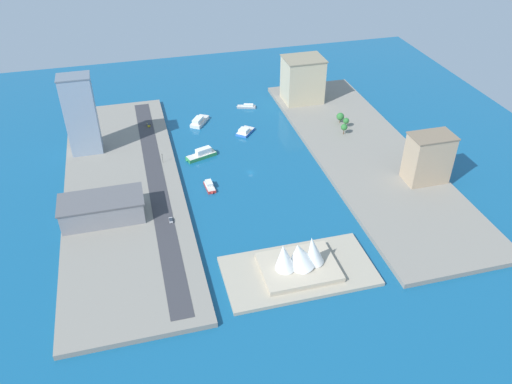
% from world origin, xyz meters
% --- Properties ---
extents(ground_plane, '(440.00, 440.00, 0.00)m').
position_xyz_m(ground_plane, '(0.00, 0.00, 0.00)').
color(ground_plane, '#145684').
extents(quay_west, '(70.00, 240.00, 2.94)m').
position_xyz_m(quay_west, '(-80.90, 0.00, 1.47)').
color(quay_west, gray).
rests_on(quay_west, ground_plane).
extents(quay_east, '(70.00, 240.00, 2.94)m').
position_xyz_m(quay_east, '(80.90, 0.00, 1.47)').
color(quay_east, gray).
rests_on(quay_east, ground_plane).
extents(peninsula_point, '(75.42, 39.31, 2.00)m').
position_xyz_m(peninsula_point, '(-0.18, 96.00, 1.00)').
color(peninsula_point, '#A89E89').
rests_on(peninsula_point, ground_plane).
extents(road_strip, '(10.91, 228.00, 0.15)m').
position_xyz_m(road_strip, '(60.58, 0.00, 3.01)').
color(road_strip, '#38383D').
rests_on(road_strip, quay_east).
extents(tugboat_red, '(5.72, 14.15, 4.21)m').
position_xyz_m(tugboat_red, '(29.14, 10.94, 1.60)').
color(tugboat_red, red).
rests_on(tugboat_red, ground_plane).
extents(ferry_green_doubledeck, '(22.73, 13.10, 6.44)m').
position_xyz_m(ferry_green_doubledeck, '(27.38, -26.85, 2.33)').
color(ferry_green_doubledeck, '#2D8C4C').
rests_on(ferry_green_doubledeck, ground_plane).
extents(yacht_sleek_gray, '(15.74, 8.39, 3.13)m').
position_xyz_m(yacht_sleek_gray, '(-20.61, -93.04, 1.22)').
color(yacht_sleek_gray, '#999EA3').
rests_on(yacht_sleek_gray, ground_plane).
extents(ferry_white_commuter, '(16.98, 20.38, 5.63)m').
position_xyz_m(ferry_white_commuter, '(20.68, -75.98, 2.10)').
color(ferry_white_commuter, silver).
rests_on(ferry_white_commuter, ground_plane).
extents(catamaran_blue, '(16.17, 16.85, 4.41)m').
position_xyz_m(catamaran_blue, '(-9.11, -52.37, 1.58)').
color(catamaran_blue, blue).
rests_on(catamaran_blue, ground_plane).
extents(apartment_midrise_tan, '(26.46, 16.95, 31.24)m').
position_xyz_m(apartment_midrise_tan, '(-101.55, 40.00, 18.59)').
color(apartment_midrise_tan, tan).
rests_on(apartment_midrise_tan, quay_west).
extents(office_block_beige, '(30.93, 25.35, 35.11)m').
position_xyz_m(office_block_beige, '(-65.54, -89.84, 20.52)').
color(office_block_beige, '#C6B793').
rests_on(office_block_beige, quay_west).
extents(warehouse_low_gray, '(46.43, 22.67, 13.27)m').
position_xyz_m(warehouse_low_gray, '(92.84, 29.06, 9.60)').
color(warehouse_low_gray, gray).
rests_on(warehouse_low_gray, quay_east).
extents(tower_tall_glass, '(20.69, 14.76, 53.80)m').
position_xyz_m(tower_tall_glass, '(101.48, -50.73, 29.87)').
color(tower_tall_glass, '#8C9EB2').
rests_on(tower_tall_glass, quay_east).
extents(taxi_yellow_cab, '(1.93, 5.08, 1.74)m').
position_xyz_m(taxi_yellow_cab, '(58.39, -76.17, 3.93)').
color(taxi_yellow_cab, black).
rests_on(taxi_yellow_cab, road_strip).
extents(sedan_silver, '(2.20, 4.80, 1.45)m').
position_xyz_m(sedan_silver, '(56.79, 41.83, 3.81)').
color(sedan_silver, black).
rests_on(sedan_silver, road_strip).
extents(traffic_light_waterfront, '(0.36, 0.36, 6.50)m').
position_xyz_m(traffic_light_waterfront, '(54.00, -21.95, 7.28)').
color(traffic_light_waterfront, black).
rests_on(traffic_light_waterfront, quay_east).
extents(opera_landmark, '(38.08, 28.78, 20.38)m').
position_xyz_m(opera_landmark, '(0.25, 96.00, 9.12)').
color(opera_landmark, '#BCAD93').
rests_on(opera_landmark, peninsula_point).
extents(park_tree_cluster, '(10.22, 22.91, 8.11)m').
position_xyz_m(park_tree_cluster, '(-79.40, -38.26, 8.13)').
color(park_tree_cluster, brown).
rests_on(park_tree_cluster, quay_west).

